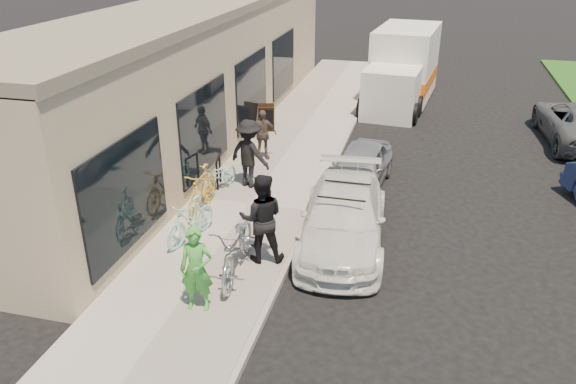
{
  "coord_description": "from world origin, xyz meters",
  "views": [
    {
      "loc": [
        1.92,
        -8.69,
        6.2
      ],
      "look_at": [
        -0.78,
        2.0,
        1.05
      ],
      "focal_mm": 35.0,
      "sensor_mm": 36.0,
      "label": 1
    }
  ],
  "objects_px": {
    "bike_rack": "(218,169)",
    "cruiser_bike_c": "(202,190)",
    "bystander_a": "(249,154)",
    "bystander_b": "(262,135)",
    "sedan_silver": "(360,167)",
    "tandem_bike": "(238,247)",
    "moving_truck": "(403,70)",
    "man_standing": "(262,218)",
    "sedan_white": "(344,217)",
    "sandwich_board": "(266,118)",
    "cruiser_bike_b": "(219,177)",
    "woman_rider": "(197,269)",
    "cruiser_bike_a": "(190,220)"
  },
  "relations": [
    {
      "from": "sedan_white",
      "to": "cruiser_bike_a",
      "type": "height_order",
      "value": "sedan_white"
    },
    {
      "from": "man_standing",
      "to": "sedan_silver",
      "type": "bearing_deg",
      "value": -123.45
    },
    {
      "from": "cruiser_bike_a",
      "to": "bystander_a",
      "type": "relative_size",
      "value": 0.87
    },
    {
      "from": "tandem_bike",
      "to": "bystander_b",
      "type": "xyz_separation_m",
      "value": [
        -1.28,
        5.91,
        0.15
      ]
    },
    {
      "from": "woman_rider",
      "to": "cruiser_bike_b",
      "type": "xyz_separation_m",
      "value": [
        -1.37,
        4.69,
        -0.39
      ]
    },
    {
      "from": "moving_truck",
      "to": "woman_rider",
      "type": "bearing_deg",
      "value": -93.75
    },
    {
      "from": "bike_rack",
      "to": "man_standing",
      "type": "relative_size",
      "value": 0.42
    },
    {
      "from": "woman_rider",
      "to": "cruiser_bike_b",
      "type": "relative_size",
      "value": 1.05
    },
    {
      "from": "cruiser_bike_a",
      "to": "cruiser_bike_c",
      "type": "bearing_deg",
      "value": 117.48
    },
    {
      "from": "sedan_silver",
      "to": "woman_rider",
      "type": "distance_m",
      "value": 6.49
    },
    {
      "from": "tandem_bike",
      "to": "sedan_white",
      "type": "bearing_deg",
      "value": 41.96
    },
    {
      "from": "sedan_white",
      "to": "cruiser_bike_a",
      "type": "xyz_separation_m",
      "value": [
        -3.14,
        -0.91,
        -0.01
      ]
    },
    {
      "from": "man_standing",
      "to": "cruiser_bike_c",
      "type": "distance_m",
      "value": 2.69
    },
    {
      "from": "moving_truck",
      "to": "man_standing",
      "type": "height_order",
      "value": "moving_truck"
    },
    {
      "from": "sedan_white",
      "to": "moving_truck",
      "type": "bearing_deg",
      "value": 82.89
    },
    {
      "from": "sedan_white",
      "to": "woman_rider",
      "type": "xyz_separation_m",
      "value": [
        -2.06,
        -3.12,
        0.31
      ]
    },
    {
      "from": "moving_truck",
      "to": "cruiser_bike_a",
      "type": "relative_size",
      "value": 3.8
    },
    {
      "from": "tandem_bike",
      "to": "bystander_a",
      "type": "bearing_deg",
      "value": 99.39
    },
    {
      "from": "cruiser_bike_a",
      "to": "sedan_white",
      "type": "bearing_deg",
      "value": 31.66
    },
    {
      "from": "woman_rider",
      "to": "cruiser_bike_c",
      "type": "height_order",
      "value": "woman_rider"
    },
    {
      "from": "cruiser_bike_b",
      "to": "cruiser_bike_c",
      "type": "bearing_deg",
      "value": -76.51
    },
    {
      "from": "woman_rider",
      "to": "man_standing",
      "type": "xyz_separation_m",
      "value": [
        0.62,
        1.83,
        0.13
      ]
    },
    {
      "from": "bike_rack",
      "to": "bystander_a",
      "type": "distance_m",
      "value": 0.91
    },
    {
      "from": "bike_rack",
      "to": "tandem_bike",
      "type": "height_order",
      "value": "tandem_bike"
    },
    {
      "from": "woman_rider",
      "to": "cruiser_bike_b",
      "type": "height_order",
      "value": "woman_rider"
    },
    {
      "from": "sandwich_board",
      "to": "cruiser_bike_c",
      "type": "relative_size",
      "value": 0.5
    },
    {
      "from": "moving_truck",
      "to": "bystander_b",
      "type": "height_order",
      "value": "moving_truck"
    },
    {
      "from": "sandwich_board",
      "to": "sedan_silver",
      "type": "relative_size",
      "value": 0.26
    },
    {
      "from": "cruiser_bike_c",
      "to": "bystander_a",
      "type": "bearing_deg",
      "value": 66.21
    },
    {
      "from": "sedan_white",
      "to": "cruiser_bike_b",
      "type": "xyz_separation_m",
      "value": [
        -3.43,
        1.57,
        -0.08
      ]
    },
    {
      "from": "bike_rack",
      "to": "cruiser_bike_c",
      "type": "distance_m",
      "value": 1.41
    },
    {
      "from": "bystander_a",
      "to": "bystander_b",
      "type": "height_order",
      "value": "bystander_a"
    },
    {
      "from": "cruiser_bike_b",
      "to": "bystander_a",
      "type": "height_order",
      "value": "bystander_a"
    },
    {
      "from": "cruiser_bike_a",
      "to": "sandwich_board",
      "type": "bearing_deg",
      "value": 109.02
    },
    {
      "from": "sedan_silver",
      "to": "bystander_a",
      "type": "relative_size",
      "value": 1.85
    },
    {
      "from": "sedan_silver",
      "to": "bike_rack",
      "type": "bearing_deg",
      "value": -156.05
    },
    {
      "from": "sedan_silver",
      "to": "tandem_bike",
      "type": "distance_m",
      "value": 5.2
    },
    {
      "from": "sedan_white",
      "to": "cruiser_bike_c",
      "type": "xyz_separation_m",
      "value": [
        -3.43,
        0.46,
        0.05
      ]
    },
    {
      "from": "man_standing",
      "to": "bystander_b",
      "type": "distance_m",
      "value": 5.55
    },
    {
      "from": "sedan_silver",
      "to": "cruiser_bike_b",
      "type": "height_order",
      "value": "sedan_silver"
    },
    {
      "from": "sedan_silver",
      "to": "sandwich_board",
      "type": "bearing_deg",
      "value": 142.18
    },
    {
      "from": "sandwich_board",
      "to": "sedan_silver",
      "type": "height_order",
      "value": "sedan_silver"
    },
    {
      "from": "sedan_white",
      "to": "moving_truck",
      "type": "relative_size",
      "value": 0.75
    },
    {
      "from": "man_standing",
      "to": "cruiser_bike_a",
      "type": "xyz_separation_m",
      "value": [
        -1.7,
        0.39,
        -0.46
      ]
    },
    {
      "from": "bystander_a",
      "to": "bystander_b",
      "type": "xyz_separation_m",
      "value": [
        -0.24,
        1.94,
        -0.16
      ]
    },
    {
      "from": "moving_truck",
      "to": "bystander_b",
      "type": "relative_size",
      "value": 4.07
    },
    {
      "from": "bike_rack",
      "to": "moving_truck",
      "type": "relative_size",
      "value": 0.13
    },
    {
      "from": "woman_rider",
      "to": "bystander_a",
      "type": "height_order",
      "value": "bystander_a"
    },
    {
      "from": "sandwich_board",
      "to": "cruiser_bike_b",
      "type": "bearing_deg",
      "value": -105.18
    },
    {
      "from": "woman_rider",
      "to": "cruiser_bike_c",
      "type": "xyz_separation_m",
      "value": [
        -1.37,
        3.58,
        -0.26
      ]
    }
  ]
}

